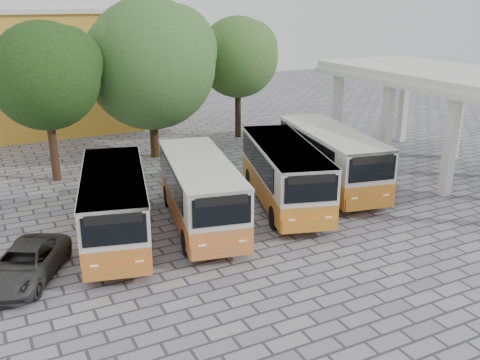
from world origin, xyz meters
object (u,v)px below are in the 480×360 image
bus_far_right (331,155)px  parked_car (25,264)px  bus_far_left (114,202)px  bus_centre_left (200,188)px  bus_centre_right (284,171)px

bus_far_right → parked_car: size_ratio=2.02×
bus_far_left → bus_far_right: bearing=20.5°
bus_far_left → parked_car: bus_far_left is taller
bus_centre_left → bus_centre_right: size_ratio=0.97×
parked_car → bus_centre_right: bearing=39.6°
bus_centre_right → bus_far_left: bearing=-161.2°
bus_centre_right → parked_car: 11.45m
bus_centre_left → parked_car: bearing=-155.5°
bus_far_right → bus_centre_left: bearing=-158.6°
bus_centre_left → bus_centre_right: 4.25m
bus_far_left → bus_centre_right: (7.73, 0.28, 0.06)m
bus_far_right → parked_car: 14.80m
bus_centre_left → parked_car: 7.24m
parked_car → bus_centre_left: bearing=42.4°
bus_centre_right → bus_far_right: bus_far_right is taller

